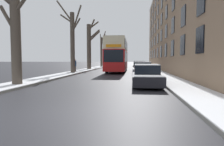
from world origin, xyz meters
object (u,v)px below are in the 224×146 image
(bare_tree_left_2, at_px, (90,45))
(pedestrian_left_sidewalk, at_px, (75,65))
(bare_tree_left_1, at_px, (72,40))
(oncoming_van, at_px, (117,62))
(parked_car_0, at_px, (146,76))
(parked_car_2, at_px, (140,69))
(parked_car_1, at_px, (142,70))
(parked_car_3, at_px, (139,67))
(bare_tree_left_0, at_px, (14,37))
(double_decker_bus, at_px, (117,54))
(bare_tree_left_3, at_px, (102,50))

(bare_tree_left_2, distance_m, pedestrian_left_sidewalk, 8.51)
(bare_tree_left_1, relative_size, bare_tree_left_2, 1.06)
(pedestrian_left_sidewalk, bearing_deg, oncoming_van, 95.70)
(parked_car_0, xyz_separation_m, pedestrian_left_sidewalk, (-8.52, 12.57, 0.36))
(parked_car_2, bearing_deg, pedestrian_left_sidewalk, 174.66)
(bare_tree_left_1, height_order, bare_tree_left_2, bare_tree_left_1)
(parked_car_1, height_order, pedestrian_left_sidewalk, pedestrian_left_sidewalk)
(bare_tree_left_2, relative_size, parked_car_2, 2.16)
(parked_car_3, bearing_deg, oncoming_van, 109.18)
(parked_car_1, xyz_separation_m, parked_car_3, (0.00, 10.32, 0.00))
(bare_tree_left_0, height_order, parked_car_1, bare_tree_left_0)
(bare_tree_left_2, height_order, parked_car_1, bare_tree_left_2)
(parked_car_3, bearing_deg, parked_car_0, -90.00)
(parked_car_0, bearing_deg, parked_car_2, 90.00)
(parked_car_1, xyz_separation_m, oncoming_van, (-4.14, 22.24, 0.61))
(bare_tree_left_0, relative_size, double_decker_bus, 0.64)
(pedestrian_left_sidewalk, bearing_deg, parked_car_0, -35.07)
(pedestrian_left_sidewalk, bearing_deg, bare_tree_left_0, -68.25)
(bare_tree_left_3, xyz_separation_m, parked_car_2, (8.05, -20.31, -3.27))
(bare_tree_left_2, xyz_separation_m, pedestrian_left_sidewalk, (-0.27, -7.87, -3.21))
(pedestrian_left_sidewalk, bearing_deg, bare_tree_left_1, -60.04)
(bare_tree_left_0, xyz_separation_m, parked_car_3, (8.29, 17.98, -2.41))
(double_decker_bus, bearing_deg, parked_car_3, 28.95)
(double_decker_bus, xyz_separation_m, parked_car_1, (3.09, -8.62, -1.83))
(parked_car_1, relative_size, parked_car_2, 1.11)
(bare_tree_left_1, xyz_separation_m, parked_car_1, (8.19, -4.02, -3.44))
(oncoming_van, bearing_deg, parked_car_1, -79.44)
(bare_tree_left_2, bearing_deg, oncoming_van, 63.71)
(parked_car_1, distance_m, parked_car_2, 5.26)
(parked_car_0, relative_size, parked_car_1, 1.02)
(parked_car_1, bearing_deg, parked_car_0, -90.00)
(bare_tree_left_2, bearing_deg, double_decker_bus, -45.80)
(bare_tree_left_0, bearing_deg, double_decker_bus, 72.26)
(bare_tree_left_3, distance_m, parked_car_3, 17.53)
(bare_tree_left_0, distance_m, oncoming_van, 30.24)
(bare_tree_left_3, bearing_deg, pedestrian_left_sidewalk, -91.38)
(parked_car_2, bearing_deg, parked_car_0, -90.00)
(bare_tree_left_0, height_order, double_decker_bus, bare_tree_left_0)
(bare_tree_left_1, xyz_separation_m, oncoming_van, (4.05, 18.22, -2.83))
(bare_tree_left_0, height_order, parked_car_3, bare_tree_left_0)
(double_decker_bus, xyz_separation_m, parked_car_2, (3.09, -3.36, -1.91))
(bare_tree_left_0, bearing_deg, oncoming_van, 82.10)
(double_decker_bus, bearing_deg, bare_tree_left_1, -137.98)
(bare_tree_left_2, distance_m, double_decker_bus, 7.60)
(oncoming_van, bearing_deg, double_decker_bus, -85.56)
(pedestrian_left_sidewalk, bearing_deg, parked_car_3, 47.44)
(bare_tree_left_3, relative_size, parked_car_2, 2.01)
(bare_tree_left_3, height_order, pedestrian_left_sidewalk, bare_tree_left_3)
(bare_tree_left_3, bearing_deg, bare_tree_left_0, -90.42)
(bare_tree_left_3, xyz_separation_m, parked_car_0, (8.05, -32.08, -3.23))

